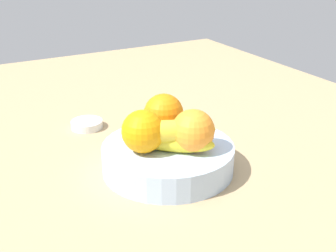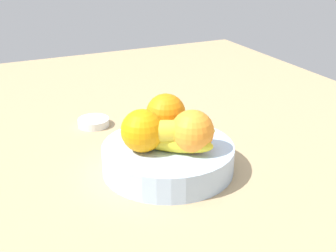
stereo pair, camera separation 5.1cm
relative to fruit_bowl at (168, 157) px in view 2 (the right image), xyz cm
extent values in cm
cube|color=tan|center=(-3.92, 0.93, -4.08)|extent=(180.00, 140.00, 3.00)
cylinder|color=#ADC7E6|center=(0.00, 0.00, 0.00)|extent=(25.20, 25.20, 5.15)
sphere|color=orange|center=(-5.97, 2.30, 6.56)|extent=(7.96, 7.96, 7.96)
sphere|color=orange|center=(-0.07, -5.12, 6.56)|extent=(7.96, 7.96, 7.96)
sphere|color=orange|center=(4.03, 2.99, 6.56)|extent=(7.96, 7.96, 7.96)
ellipsoid|color=yellow|center=(1.97, -0.89, 4.58)|extent=(14.58, 15.11, 4.00)
ellipsoid|color=yellow|center=(2.44, -1.13, 6.78)|extent=(10.71, 17.12, 4.00)
cylinder|color=silver|center=(-26.80, -7.01, -1.69)|extent=(7.36, 7.36, 1.77)
camera|label=1|loc=(66.64, -36.69, 39.59)|focal=47.71mm
camera|label=2|loc=(68.96, -32.13, 39.59)|focal=47.71mm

